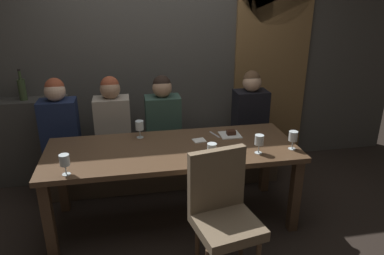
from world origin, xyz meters
The scene contains 20 objects.
ground centered at (0.00, 0.00, 0.00)m, with size 9.00×9.00×0.00m, color black.
back_wall_tiled centered at (0.00, 1.22, 1.50)m, with size 6.00×0.12×3.00m, color #4C4944.
arched_door centered at (1.35, 1.15, 1.36)m, with size 0.90×0.05×2.55m.
back_counter centered at (-1.55, 1.04, 0.47)m, with size 1.10×0.28×0.95m, color #413E3A.
dining_table centered at (0.00, 0.00, 0.65)m, with size 2.20×0.84×0.74m.
banquette_bench centered at (0.00, 0.70, 0.23)m, with size 2.50×0.44×0.45m.
chair_near_side centered at (0.27, -0.72, 0.56)m, with size 0.52×0.52×0.98m.
diner_redhead centered at (-1.04, 0.68, 0.83)m, with size 0.36×0.24×0.80m.
diner_bearded centered at (-0.52, 0.70, 0.82)m, with size 0.36×0.24×0.79m.
diner_far_end centered at (-0.01, 0.68, 0.82)m, with size 0.36×0.24×0.78m.
diner_near_end centered at (0.96, 0.71, 0.82)m, with size 0.36×0.24×0.78m.
wine_bottle_pale_label centered at (-1.43, 1.03, 1.07)m, with size 0.08×0.08×0.33m.
wine_glass_far_right centered at (-0.27, 0.29, 0.86)m, with size 0.08×0.08×0.16m.
wine_glass_center_back centered at (1.02, -0.22, 0.85)m, with size 0.08×0.08×0.16m.
wine_glass_far_left centered at (-0.85, -0.34, 0.86)m, with size 0.08×0.08×0.16m.
wine_glass_end_right centered at (0.27, -0.34, 0.85)m, with size 0.08×0.08×0.16m.
wine_glass_end_left centered at (0.70, -0.24, 0.86)m, with size 0.08×0.08×0.16m.
dessert_plate centered at (0.58, 0.18, 0.75)m, with size 0.19×0.19×0.05m.
fork_on_table centered at (0.44, 0.22, 0.74)m, with size 0.02×0.17×0.01m, color silver.
folded_napkin centered at (0.26, 0.11, 0.74)m, with size 0.11×0.10×0.01m, color silver.
Camera 1 is at (-0.36, -2.88, 2.06)m, focal length 33.86 mm.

